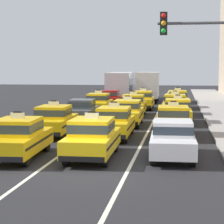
# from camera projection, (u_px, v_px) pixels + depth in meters

# --- Properties ---
(ground_plane) EXTENTS (160.00, 160.00, 0.00)m
(ground_plane) POSITION_uv_depth(u_px,v_px,m) (82.00, 172.00, 15.68)
(ground_plane) COLOR #232326
(lane_stripe_left_center) EXTENTS (0.14, 80.00, 0.01)m
(lane_stripe_left_center) POSITION_uv_depth(u_px,v_px,m) (118.00, 114.00, 35.58)
(lane_stripe_left_center) COLOR silver
(lane_stripe_left_center) RESTS_ON ground
(lane_stripe_center_right) EXTENTS (0.14, 80.00, 0.01)m
(lane_stripe_center_right) POSITION_uv_depth(u_px,v_px,m) (157.00, 114.00, 35.09)
(lane_stripe_center_right) COLOR silver
(lane_stripe_center_right) RESTS_ON ground
(taxi_left_nearest) EXTENTS (2.04, 4.64, 1.96)m
(taxi_left_nearest) POSITION_uv_depth(u_px,v_px,m) (19.00, 137.00, 17.91)
(taxi_left_nearest) COLOR black
(taxi_left_nearest) RESTS_ON ground
(taxi_left_second) EXTENTS (1.99, 4.63, 1.96)m
(taxi_left_second) POSITION_uv_depth(u_px,v_px,m) (54.00, 120.00, 23.93)
(taxi_left_second) COLOR black
(taxi_left_second) RESTS_ON ground
(sedan_left_third) EXTENTS (1.91, 4.36, 1.58)m
(sedan_left_third) POSITION_uv_depth(u_px,v_px,m) (82.00, 110.00, 29.90)
(sedan_left_third) COLOR black
(sedan_left_third) RESTS_ON ground
(taxi_left_fourth) EXTENTS (1.92, 4.60, 1.96)m
(taxi_left_fourth) POSITION_uv_depth(u_px,v_px,m) (99.00, 103.00, 35.52)
(taxi_left_fourth) COLOR black
(taxi_left_fourth) RESTS_ON ground
(sedan_left_fifth) EXTENTS (1.92, 4.36, 1.58)m
(sedan_left_fifth) POSITION_uv_depth(u_px,v_px,m) (110.00, 98.00, 41.73)
(sedan_left_fifth) COLOR black
(sedan_left_fifth) RESTS_ON ground
(bus_left_sixth) EXTENTS (3.06, 11.31, 3.22)m
(bus_left_sixth) POSITION_uv_depth(u_px,v_px,m) (121.00, 85.00, 49.92)
(bus_left_sixth) COLOR black
(bus_left_sixth) RESTS_ON ground
(taxi_center_nearest) EXTENTS (1.89, 4.59, 1.96)m
(taxi_center_nearest) POSITION_uv_depth(u_px,v_px,m) (92.00, 137.00, 17.90)
(taxi_center_nearest) COLOR black
(taxi_center_nearest) RESTS_ON ground
(taxi_center_second) EXTENTS (1.88, 4.58, 1.96)m
(taxi_center_second) POSITION_uv_depth(u_px,v_px,m) (114.00, 122.00, 23.08)
(taxi_center_second) COLOR black
(taxi_center_second) RESTS_ON ground
(taxi_center_third) EXTENTS (1.90, 4.59, 1.96)m
(taxi_center_third) POSITION_uv_depth(u_px,v_px,m) (128.00, 112.00, 28.21)
(taxi_center_third) COLOR black
(taxi_center_third) RESTS_ON ground
(taxi_center_fourth) EXTENTS (1.90, 4.59, 1.96)m
(taxi_center_fourth) POSITION_uv_depth(u_px,v_px,m) (133.00, 105.00, 33.89)
(taxi_center_fourth) COLOR black
(taxi_center_fourth) RESTS_ON ground
(taxi_center_fifth) EXTENTS (1.84, 4.57, 1.96)m
(taxi_center_fifth) POSITION_uv_depth(u_px,v_px,m) (143.00, 100.00, 39.41)
(taxi_center_fifth) COLOR black
(taxi_center_fifth) RESTS_ON ground
(box_truck_center_sixth) EXTENTS (2.41, 7.01, 3.27)m
(box_truck_center_sixth) POSITION_uv_depth(u_px,v_px,m) (148.00, 86.00, 47.79)
(box_truck_center_sixth) COLOR black
(box_truck_center_sixth) RESTS_ON ground
(sedan_right_nearest) EXTENTS (1.88, 4.35, 1.58)m
(sedan_right_nearest) POSITION_uv_depth(u_px,v_px,m) (173.00, 138.00, 17.83)
(sedan_right_nearest) COLOR black
(sedan_right_nearest) RESTS_ON ground
(taxi_right_second) EXTENTS (1.94, 4.61, 1.96)m
(taxi_right_second) POSITION_uv_depth(u_px,v_px,m) (173.00, 121.00, 23.59)
(taxi_right_second) COLOR black
(taxi_right_second) RESTS_ON ground
(taxi_right_third) EXTENTS (1.89, 4.59, 1.96)m
(taxi_right_third) POSITION_uv_depth(u_px,v_px,m) (178.00, 111.00, 29.13)
(taxi_right_third) COLOR black
(taxi_right_third) RESTS_ON ground
(taxi_right_fourth) EXTENTS (1.83, 4.56, 1.96)m
(taxi_right_fourth) POSITION_uv_depth(u_px,v_px,m) (175.00, 104.00, 34.24)
(taxi_right_fourth) COLOR black
(taxi_right_fourth) RESTS_ON ground
(taxi_right_fifth) EXTENTS (1.94, 4.61, 1.96)m
(taxi_right_fifth) POSITION_uv_depth(u_px,v_px,m) (178.00, 99.00, 40.07)
(taxi_right_fifth) COLOR black
(taxi_right_fifth) RESTS_ON ground
(traffic_light_pole) EXTENTS (2.87, 0.33, 5.58)m
(traffic_light_pole) POSITION_uv_depth(u_px,v_px,m) (212.00, 65.00, 14.52)
(traffic_light_pole) COLOR #47474C
(traffic_light_pole) RESTS_ON ground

